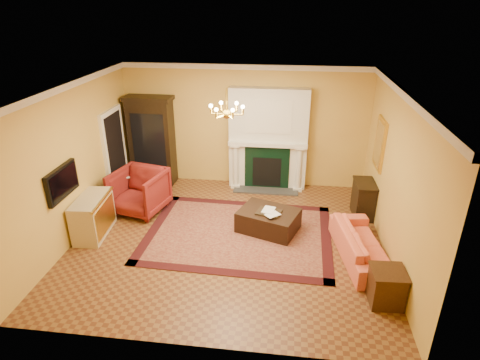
% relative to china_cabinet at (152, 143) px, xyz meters
% --- Properties ---
extents(floor, '(6.00, 5.50, 0.02)m').
position_rel_china_cabinet_xyz_m(floor, '(2.31, -2.49, -1.08)').
color(floor, brown).
rests_on(floor, ground).
extents(ceiling, '(6.00, 5.50, 0.02)m').
position_rel_china_cabinet_xyz_m(ceiling, '(2.31, -2.49, 1.94)').
color(ceiling, silver).
rests_on(ceiling, wall_back).
extents(wall_back, '(6.00, 0.02, 3.00)m').
position_rel_china_cabinet_xyz_m(wall_back, '(2.31, 0.27, 0.43)').
color(wall_back, gold).
rests_on(wall_back, floor).
extents(wall_front, '(6.00, 0.02, 3.00)m').
position_rel_china_cabinet_xyz_m(wall_front, '(2.31, -5.25, 0.43)').
color(wall_front, gold).
rests_on(wall_front, floor).
extents(wall_left, '(0.02, 5.50, 3.00)m').
position_rel_china_cabinet_xyz_m(wall_left, '(-0.70, -2.49, 0.43)').
color(wall_left, gold).
rests_on(wall_left, floor).
extents(wall_right, '(0.02, 5.50, 3.00)m').
position_rel_china_cabinet_xyz_m(wall_right, '(5.32, -2.49, 0.43)').
color(wall_right, gold).
rests_on(wall_right, floor).
extents(fireplace, '(1.90, 0.70, 2.50)m').
position_rel_china_cabinet_xyz_m(fireplace, '(2.91, 0.08, 0.12)').
color(fireplace, silver).
rests_on(fireplace, wall_back).
extents(crown_molding, '(6.00, 5.50, 0.12)m').
position_rel_china_cabinet_xyz_m(crown_molding, '(2.31, -1.53, 1.87)').
color(crown_molding, silver).
rests_on(crown_molding, ceiling).
extents(doorway, '(0.08, 1.05, 2.10)m').
position_rel_china_cabinet_xyz_m(doorway, '(-0.64, -0.79, -0.03)').
color(doorway, white).
rests_on(doorway, wall_left).
extents(tv_panel, '(0.09, 0.95, 0.58)m').
position_rel_china_cabinet_xyz_m(tv_panel, '(-0.63, -3.09, 0.28)').
color(tv_panel, black).
rests_on(tv_panel, wall_left).
extents(gilt_mirror, '(0.06, 0.76, 1.05)m').
position_rel_china_cabinet_xyz_m(gilt_mirror, '(5.28, -1.09, 0.58)').
color(gilt_mirror, gold).
rests_on(gilt_mirror, wall_right).
extents(chandelier, '(0.63, 0.55, 0.53)m').
position_rel_china_cabinet_xyz_m(chandelier, '(2.31, -2.49, 1.54)').
color(chandelier, gold).
rests_on(chandelier, ceiling).
extents(oriental_rug, '(3.81, 2.91, 0.01)m').
position_rel_china_cabinet_xyz_m(oriental_rug, '(2.49, -2.28, -1.06)').
color(oriental_rug, '#49110F').
rests_on(oriental_rug, floor).
extents(china_cabinet, '(1.09, 0.53, 2.14)m').
position_rel_china_cabinet_xyz_m(china_cabinet, '(0.00, 0.00, 0.00)').
color(china_cabinet, black).
rests_on(china_cabinet, floor).
extents(wingback_armchair, '(1.24, 1.19, 1.07)m').
position_rel_china_cabinet_xyz_m(wingback_armchair, '(0.18, -1.59, -0.54)').
color(wingback_armchair, maroon).
rests_on(wingback_armchair, floor).
extents(pedestal_table, '(0.38, 0.38, 0.68)m').
position_rel_china_cabinet_xyz_m(pedestal_table, '(-0.27, -1.14, -0.68)').
color(pedestal_table, black).
rests_on(pedestal_table, floor).
extents(commode, '(0.60, 1.12, 0.81)m').
position_rel_china_cabinet_xyz_m(commode, '(-0.42, -2.63, -0.67)').
color(commode, '#C6BD91').
rests_on(commode, floor).
extents(coral_sofa, '(0.87, 1.98, 0.75)m').
position_rel_china_cabinet_xyz_m(coral_sofa, '(4.84, -2.81, -0.70)').
color(coral_sofa, '#E37548').
rests_on(coral_sofa, floor).
extents(end_table, '(0.51, 0.51, 0.57)m').
position_rel_china_cabinet_xyz_m(end_table, '(5.03, -4.00, -0.79)').
color(end_table, '#38210F').
rests_on(end_table, floor).
extents(console_table, '(0.42, 0.70, 0.77)m').
position_rel_china_cabinet_xyz_m(console_table, '(5.09, -1.19, -0.69)').
color(console_table, black).
rests_on(console_table, floor).
extents(leather_ottoman, '(1.37, 1.18, 0.43)m').
position_rel_china_cabinet_xyz_m(leather_ottoman, '(3.08, -2.06, -0.84)').
color(leather_ottoman, black).
rests_on(leather_ottoman, oriental_rug).
extents(ottoman_tray, '(0.55, 0.48, 0.03)m').
position_rel_china_cabinet_xyz_m(ottoman_tray, '(3.08, -2.14, -0.61)').
color(ottoman_tray, black).
rests_on(ottoman_tray, leather_ottoman).
extents(book_a, '(0.23, 0.08, 0.31)m').
position_rel_china_cabinet_xyz_m(book_a, '(2.96, -2.08, -0.44)').
color(book_a, gray).
rests_on(book_a, ottoman_tray).
extents(book_b, '(0.15, 0.17, 0.28)m').
position_rel_china_cabinet_xyz_m(book_b, '(3.10, -2.20, -0.45)').
color(book_b, gray).
rests_on(book_b, ottoman_tray).
extents(topiary_left, '(0.17, 0.17, 0.45)m').
position_rel_china_cabinet_xyz_m(topiary_left, '(2.23, 0.04, 0.40)').
color(topiary_left, tan).
rests_on(topiary_left, fireplace).
extents(topiary_right, '(0.17, 0.17, 0.47)m').
position_rel_china_cabinet_xyz_m(topiary_right, '(3.51, 0.04, 0.41)').
color(topiary_right, tan).
rests_on(topiary_right, fireplace).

